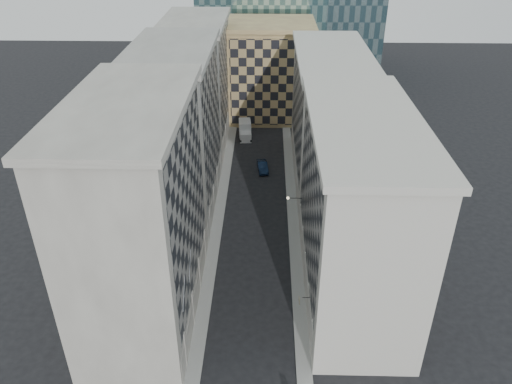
# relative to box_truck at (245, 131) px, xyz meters

# --- Properties ---
(sidewalk_west) EXTENTS (1.50, 100.00, 0.15)m
(sidewalk_west) POSITION_rel_box_truck_xyz_m (-2.57, -26.61, -1.21)
(sidewalk_west) COLOR gray
(sidewalk_west) RESTS_ON ground
(sidewalk_east) EXTENTS (1.50, 100.00, 0.15)m
(sidewalk_east) POSITION_rel_box_truck_xyz_m (7.93, -26.61, -1.21)
(sidewalk_east) COLOR gray
(sidewalk_east) RESTS_ON ground
(bldg_left_a) EXTENTS (10.80, 22.80, 23.70)m
(bldg_left_a) POSITION_rel_box_truck_xyz_m (-8.21, -45.61, 10.54)
(bldg_left_a) COLOR gray
(bldg_left_a) RESTS_ON ground
(bldg_left_b) EXTENTS (10.80, 22.80, 22.70)m
(bldg_left_b) POSITION_rel_box_truck_xyz_m (-8.21, -23.61, 10.04)
(bldg_left_b) COLOR gray
(bldg_left_b) RESTS_ON ground
(bldg_left_c) EXTENTS (10.80, 22.80, 21.70)m
(bldg_left_c) POSITION_rel_box_truck_xyz_m (-8.20, -1.61, 9.54)
(bldg_left_c) COLOR gray
(bldg_left_c) RESTS_ON ground
(bldg_right_a) EXTENTS (10.80, 26.80, 20.70)m
(bldg_right_a) POSITION_rel_box_truck_xyz_m (13.55, -41.61, 9.04)
(bldg_right_a) COLOR beige
(bldg_right_a) RESTS_ON ground
(bldg_right_b) EXTENTS (10.80, 28.80, 19.70)m
(bldg_right_b) POSITION_rel_box_truck_xyz_m (13.57, -14.61, 8.56)
(bldg_right_b) COLOR beige
(bldg_right_b) RESTS_ON ground
(tan_block) EXTENTS (16.80, 14.80, 18.80)m
(tan_block) POSITION_rel_box_truck_xyz_m (4.68, 11.28, 8.15)
(tan_block) COLOR #9D7A53
(tan_block) RESTS_ON ground
(flagpoles_left) EXTENTS (0.10, 6.33, 2.33)m
(flagpoles_left) POSITION_rel_box_truck_xyz_m (-3.22, -50.61, 6.71)
(flagpoles_left) COLOR gray
(flagpoles_left) RESTS_ON ground
(bracket_lamp) EXTENTS (1.98, 0.36, 0.36)m
(bracket_lamp) POSITION_rel_box_truck_xyz_m (7.05, -32.61, 4.91)
(bracket_lamp) COLOR black
(bracket_lamp) RESTS_ON ground
(box_truck) EXTENTS (2.65, 5.55, 2.95)m
(box_truck) POSITION_rel_box_truck_xyz_m (0.00, 0.00, 0.00)
(box_truck) COLOR silver
(box_truck) RESTS_ON ground
(dark_car) EXTENTS (2.09, 4.59, 1.46)m
(dark_car) POSITION_rel_box_truck_xyz_m (3.47, -13.58, -0.56)
(dark_car) COLOR #0E1D36
(dark_car) RESTS_ON ground
(shop_sign) EXTENTS (1.13, 0.67, 0.75)m
(shop_sign) POSITION_rel_box_truck_xyz_m (7.64, -48.64, 2.55)
(shop_sign) COLOR black
(shop_sign) RESTS_ON ground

